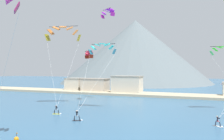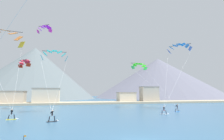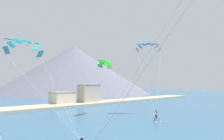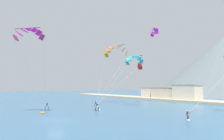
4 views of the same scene
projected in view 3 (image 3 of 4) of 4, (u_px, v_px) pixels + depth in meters
The scene contains 9 objects.
kitesurfer_near_lead at pixel (158, 120), 41.08m from camera, with size 1.53×1.50×1.66m.
kitesurfer_near_trail at pixel (156, 115), 47.43m from camera, with size 1.75×1.07×1.79m.
parafoil_kite_near_lead at pixel (148, 47), 55.80m from camera, with size 13.06×11.85×16.32m.
parafoil_kite_near_trail at pixel (106, 64), 53.42m from camera, with size 6.64×13.22×11.57m.
parafoil_kite_mid_center at pixel (25, 46), 31.73m from camera, with size 5.86×13.02×12.27m.
shoreline_strip at pixel (13, 110), 58.25m from camera, with size 180.00×10.00×0.70m, color tan.
shore_building_harbour_front at pixel (89, 94), 78.89m from camera, with size 7.77×4.44×6.90m.
shore_building_quay_east at pixel (62, 98), 73.52m from camera, with size 7.69×5.50×4.47m.
mountain_peak_central_summit at pixel (73, 70), 156.80m from camera, with size 108.61×108.61×34.14m.
Camera 3 is at (-23.23, -5.97, 7.35)m, focal length 35.00 mm.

